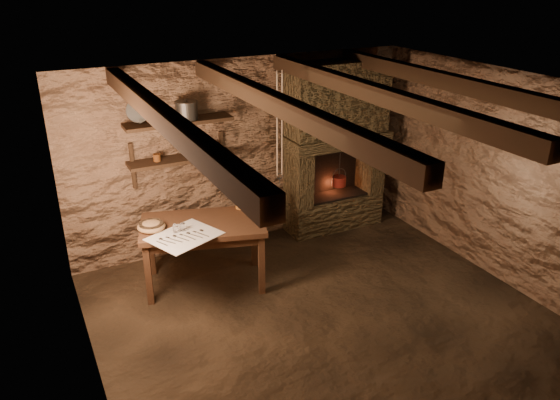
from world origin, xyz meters
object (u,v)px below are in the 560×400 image
stoneware_jug (241,191)px  iron_stockpot (187,111)px  work_table (204,251)px  red_pot (339,180)px  wooden_bowl (151,226)px

stoneware_jug → iron_stockpot: size_ratio=2.00×
work_table → red_pot: red_pot is taller
work_table → red_pot: size_ratio=2.82×
wooden_bowl → stoneware_jug: bearing=5.1°
iron_stockpot → red_pot: iron_stockpot is taller
iron_stockpot → stoneware_jug: bearing=-51.0°
iron_stockpot → wooden_bowl: bearing=-136.8°
wooden_bowl → red_pot: (2.71, 0.51, -0.11)m
work_table → wooden_bowl: 0.68m
work_table → wooden_bowl: size_ratio=5.03×
wooden_bowl → iron_stockpot: 1.40m
stoneware_jug → red_pot: stoneware_jug is taller
stoneware_jug → red_pot: 1.69m
stoneware_jug → iron_stockpot: (-0.43, 0.53, 0.87)m
work_table → stoneware_jug: size_ratio=3.02×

